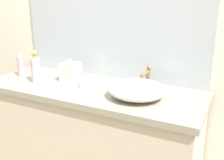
% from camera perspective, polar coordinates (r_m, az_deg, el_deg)
% --- Properties ---
extents(bathroom_wall_rear, '(6.00, 0.06, 2.60)m').
position_cam_1_polar(bathroom_wall_rear, '(1.92, -0.49, 12.60)').
color(bathroom_wall_rear, silver).
rests_on(bathroom_wall_rear, ground).
extents(vanity_counter, '(1.48, 0.55, 0.90)m').
position_cam_1_polar(vanity_counter, '(1.92, -4.42, -14.34)').
color(vanity_counter, beige).
rests_on(vanity_counter, ground).
extents(sink_basin, '(0.34, 0.33, 0.10)m').
position_cam_1_polar(sink_basin, '(1.54, 5.41, -2.06)').
color(sink_basin, silver).
rests_on(sink_basin, vanity_counter).
extents(faucet, '(0.03, 0.15, 0.15)m').
position_cam_1_polar(faucet, '(1.68, 7.64, 0.95)').
color(faucet, brown).
rests_on(faucet, vanity_counter).
extents(soap_dispenser, '(0.07, 0.07, 0.23)m').
position_cam_1_polar(soap_dispenser, '(1.88, -16.30, 2.41)').
color(soap_dispenser, silver).
rests_on(soap_dispenser, vanity_counter).
extents(lotion_bottle, '(0.05, 0.05, 0.17)m').
position_cam_1_polar(lotion_bottle, '(2.08, -19.25, 3.01)').
color(lotion_bottle, pink).
rests_on(lotion_bottle, vanity_counter).
extents(tissue_box, '(0.14, 0.14, 0.16)m').
position_cam_1_polar(tissue_box, '(1.88, -8.99, 2.02)').
color(tissue_box, beige).
rests_on(tissue_box, vanity_counter).
extents(candle_jar, '(0.05, 0.05, 0.05)m').
position_cam_1_polar(candle_jar, '(1.72, -6.40, -0.86)').
color(candle_jar, silver).
rests_on(candle_jar, vanity_counter).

